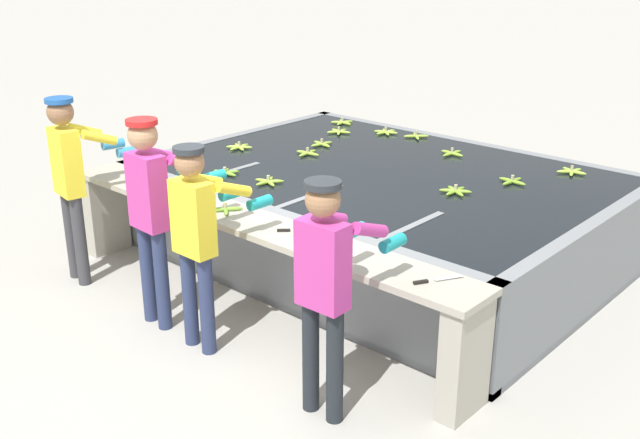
% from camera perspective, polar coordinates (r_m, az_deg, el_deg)
% --- Properties ---
extents(ground_plane, '(80.00, 80.00, 0.00)m').
position_cam_1_polar(ground_plane, '(6.11, -6.95, -7.91)').
color(ground_plane, '#A3A099').
rests_on(ground_plane, ground).
extents(wash_tank, '(4.25, 3.08, 0.85)m').
position_cam_1_polar(wash_tank, '(7.26, 4.67, 0.53)').
color(wash_tank, gray).
rests_on(wash_tank, ground).
extents(work_ledge, '(4.25, 0.45, 0.85)m').
position_cam_1_polar(work_ledge, '(5.98, -5.58, -2.11)').
color(work_ledge, '#A8A393').
rests_on(work_ledge, ground).
extents(worker_0, '(0.48, 0.74, 1.66)m').
position_cam_1_polar(worker_0, '(6.81, -18.41, 3.43)').
color(worker_0, '#38383D').
rests_on(worker_0, ground).
extents(worker_1, '(0.43, 0.73, 1.67)m').
position_cam_1_polar(worker_1, '(5.83, -12.66, 1.24)').
color(worker_1, navy).
rests_on(worker_1, ground).
extents(worker_2, '(0.41, 0.71, 1.57)m').
position_cam_1_polar(worker_2, '(5.43, -9.30, -0.80)').
color(worker_2, navy).
rests_on(worker_2, ground).
extents(worker_3, '(0.41, 0.72, 1.59)m').
position_cam_1_polar(worker_3, '(4.58, 0.50, -4.51)').
color(worker_3, '#1E2328').
rests_on(worker_3, ground).
extents(banana_bunch_floating_0, '(0.28, 0.28, 0.08)m').
position_cam_1_polar(banana_bunch_floating_0, '(8.51, 5.04, 6.65)').
color(banana_bunch_floating_0, '#9EC642').
rests_on(banana_bunch_floating_0, wash_tank).
extents(banana_bunch_floating_1, '(0.28, 0.28, 0.08)m').
position_cam_1_polar(banana_bunch_floating_1, '(6.94, 14.44, 2.84)').
color(banana_bunch_floating_1, '#7FAD33').
rests_on(banana_bunch_floating_1, wash_tank).
extents(banana_bunch_floating_2, '(0.27, 0.28, 0.08)m').
position_cam_1_polar(banana_bunch_floating_2, '(7.90, -6.17, 5.51)').
color(banana_bunch_floating_2, '#9EC642').
rests_on(banana_bunch_floating_2, wash_tank).
extents(banana_bunch_floating_3, '(0.28, 0.28, 0.08)m').
position_cam_1_polar(banana_bunch_floating_3, '(7.73, 10.03, 5.00)').
color(banana_bunch_floating_3, '#8CB738').
rests_on(banana_bunch_floating_3, wash_tank).
extents(banana_bunch_floating_4, '(0.28, 0.27, 0.08)m').
position_cam_1_polar(banana_bunch_floating_4, '(8.50, 1.44, 6.71)').
color(banana_bunch_floating_4, '#9EC642').
rests_on(banana_bunch_floating_4, wash_tank).
extents(banana_bunch_floating_5, '(0.28, 0.28, 0.08)m').
position_cam_1_polar(banana_bunch_floating_5, '(7.62, -0.95, 5.09)').
color(banana_bunch_floating_5, '#93BC3D').
rests_on(banana_bunch_floating_5, wash_tank).
extents(banana_bunch_floating_6, '(0.22, 0.22, 0.08)m').
position_cam_1_polar(banana_bunch_floating_6, '(8.36, 7.34, 6.32)').
color(banana_bunch_floating_6, '#93BC3D').
rests_on(banana_bunch_floating_6, wash_tank).
extents(banana_bunch_floating_7, '(0.28, 0.28, 0.08)m').
position_cam_1_polar(banana_bunch_floating_7, '(7.30, -9.75, 4.08)').
color(banana_bunch_floating_7, '#9EC642').
rests_on(banana_bunch_floating_7, wash_tank).
extents(banana_bunch_floating_8, '(0.28, 0.28, 0.08)m').
position_cam_1_polar(banana_bunch_floating_8, '(7.97, 0.14, 5.78)').
color(banana_bunch_floating_8, '#93BC3D').
rests_on(banana_bunch_floating_8, wash_tank).
extents(banana_bunch_floating_9, '(0.27, 0.28, 0.08)m').
position_cam_1_polar(banana_bunch_floating_9, '(7.39, 18.62, 3.48)').
color(banana_bunch_floating_9, '#9EC642').
rests_on(banana_bunch_floating_9, wash_tank).
extents(banana_bunch_floating_10, '(0.27, 0.28, 0.08)m').
position_cam_1_polar(banana_bunch_floating_10, '(8.94, 1.72, 7.41)').
color(banana_bunch_floating_10, '#9EC642').
rests_on(banana_bunch_floating_10, wash_tank).
extents(banana_bunch_floating_11, '(0.28, 0.27, 0.08)m').
position_cam_1_polar(banana_bunch_floating_11, '(7.02, -7.26, 3.54)').
color(banana_bunch_floating_11, '#75A333').
rests_on(banana_bunch_floating_11, wash_tank).
extents(banana_bunch_floating_12, '(0.28, 0.27, 0.08)m').
position_cam_1_polar(banana_bunch_floating_12, '(6.72, -3.95, 2.90)').
color(banana_bunch_floating_12, '#8CB738').
rests_on(banana_bunch_floating_12, wash_tank).
extents(banana_bunch_floating_13, '(0.26, 0.28, 0.08)m').
position_cam_1_polar(banana_bunch_floating_13, '(6.56, 10.29, 2.15)').
color(banana_bunch_floating_13, '#7FAD33').
rests_on(banana_bunch_floating_13, wash_tank).
extents(banana_bunch_ledge_0, '(0.24, 0.24, 0.08)m').
position_cam_1_polar(banana_bunch_ledge_0, '(6.05, -7.22, 0.79)').
color(banana_bunch_ledge_0, '#75A333').
rests_on(banana_bunch_ledge_0, work_ledge).
extents(knife_0, '(0.27, 0.27, 0.02)m').
position_cam_1_polar(knife_0, '(5.60, -2.06, -0.82)').
color(knife_0, silver).
rests_on(knife_0, work_ledge).
extents(knife_1, '(0.19, 0.32, 0.02)m').
position_cam_1_polar(knife_1, '(4.84, 8.43, -4.62)').
color(knife_1, silver).
rests_on(knife_1, work_ledge).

